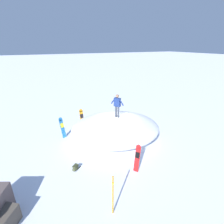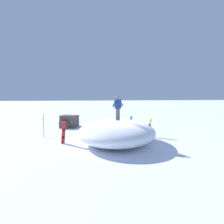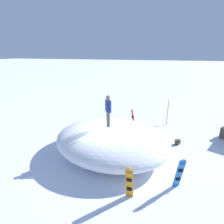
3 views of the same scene
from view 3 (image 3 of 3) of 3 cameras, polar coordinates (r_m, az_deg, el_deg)
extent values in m
plane|color=white|center=(10.65, -2.56, -13.46)|extent=(240.00, 240.00, 0.00)
ellipsoid|color=white|center=(10.49, -0.18, -8.65)|extent=(7.70, 6.91, 1.69)
cylinder|color=#333842|center=(10.06, -1.32, -1.99)|extent=(0.14, 0.14, 0.84)
cylinder|color=#333842|center=(9.88, -1.03, -2.38)|extent=(0.14, 0.14, 0.84)
cube|color=navy|center=(9.74, -1.21, 1.87)|extent=(0.44, 0.51, 0.63)
sphere|color=#936B4C|center=(9.62, -1.22, 4.48)|extent=(0.23, 0.23, 0.23)
cylinder|color=navy|center=(10.02, -1.68, 2.67)|extent=(0.28, 0.38, 0.52)
cylinder|color=navy|center=(9.42, -0.71, 1.66)|extent=(0.28, 0.38, 0.52)
cube|color=red|center=(13.75, 6.61, -2.55)|extent=(0.38, 0.38, 1.48)
cylinder|color=red|center=(13.45, 6.25, 0.33)|extent=(0.21, 0.27, 0.28)
cube|color=black|center=(13.65, 6.60, -1.51)|extent=(0.19, 0.23, 0.36)
cube|color=black|center=(13.62, 6.32, -1.55)|extent=(0.18, 0.21, 0.12)
cube|color=black|center=(13.84, 6.57, -3.58)|extent=(0.18, 0.21, 0.12)
cube|color=orange|center=(7.70, 5.41, -21.33)|extent=(0.30, 0.30, 1.40)
cylinder|color=orange|center=(7.17, 5.34, -17.71)|extent=(0.30, 0.08, 0.30)
cube|color=black|center=(7.54, 5.45, -19.91)|extent=(0.25, 0.08, 0.34)
cube|color=black|center=(7.47, 5.31, -20.28)|extent=(0.19, 0.09, 0.12)
cube|color=black|center=(7.87, 5.36, -22.71)|extent=(0.19, 0.09, 0.12)
cube|color=#2672BF|center=(8.58, 20.00, -17.72)|extent=(0.41, 0.44, 1.43)
cylinder|color=#2672BF|center=(8.06, 21.05, -14.28)|extent=(0.31, 0.19, 0.29)
cube|color=yellow|center=(8.43, 20.23, -16.34)|extent=(0.27, 0.17, 0.34)
cube|color=black|center=(8.36, 20.49, -16.69)|extent=(0.21, 0.15, 0.12)
cube|color=black|center=(8.74, 19.76, -19.01)|extent=(0.21, 0.15, 0.12)
ellipsoid|color=#383D23|center=(12.42, 19.59, -8.83)|extent=(0.48, 0.46, 0.32)
ellipsoid|color=#4B5131|center=(12.56, 20.19, -8.84)|extent=(0.21, 0.23, 0.15)
cube|color=#383D23|center=(12.37, 19.65, -8.27)|extent=(0.40, 0.39, 0.06)
cylinder|color=#383D23|center=(12.40, 18.51, -9.53)|extent=(0.24, 0.21, 0.04)
cylinder|color=#383D23|center=(12.30, 18.96, -9.80)|extent=(0.24, 0.21, 0.04)
cylinder|color=orange|center=(15.18, 16.81, -0.19)|extent=(0.06, 0.06, 1.99)
cylinder|color=yellow|center=(15.00, 17.03, 2.12)|extent=(0.10, 0.10, 0.06)
camera|label=1|loc=(19.28, 25.93, 19.89)|focal=27.35mm
camera|label=2|loc=(19.30, -36.72, 8.19)|focal=29.37mm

